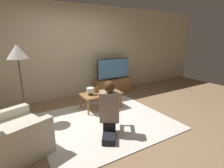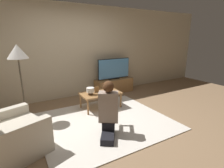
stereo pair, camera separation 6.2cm
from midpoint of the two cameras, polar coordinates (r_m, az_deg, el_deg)
ground_plane at (r=3.76m, az=-1.96°, el=-12.12°), size 10.00×10.00×0.00m
wall_back at (r=5.14m, az=-12.52°, el=10.14°), size 10.00×0.06×2.60m
rug at (r=3.75m, az=-1.96°, el=-12.01°), size 2.57×2.27×0.02m
tv_stand at (r=5.54m, az=0.96°, el=-0.55°), size 1.22×0.40×0.44m
tv at (r=5.42m, az=0.97°, el=4.99°), size 1.09×0.08×0.64m
coffee_table at (r=4.28m, az=-3.34°, el=-3.33°), size 0.96×0.56×0.40m
floor_lamp at (r=3.84m, az=-27.97°, el=7.98°), size 0.39×0.39×1.59m
armchair at (r=3.07m, az=-30.57°, el=-14.60°), size 1.13×1.13×0.98m
person_kneeling at (r=3.09m, az=-0.59°, el=-8.17°), size 0.65×0.81×0.99m
picture_frame at (r=4.28m, az=-4.64°, el=-1.78°), size 0.11×0.01×0.15m
table_lamp at (r=4.12m, az=-6.66°, el=-2.11°), size 0.18×0.18×0.17m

